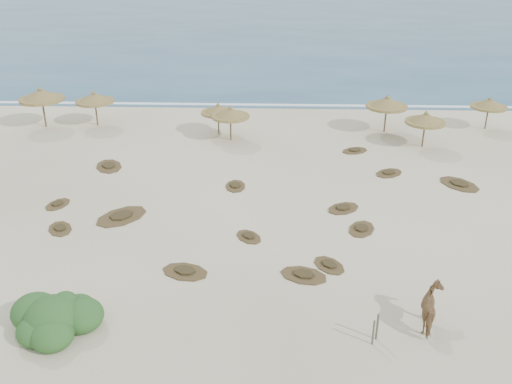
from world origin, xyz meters
TOP-DOWN VIEW (x-y plane):
  - ground at (0.00, 0.00)m, footprint 160.00×160.00m
  - ocean at (0.00, 75.00)m, footprint 200.00×100.00m
  - foam_line at (0.00, 26.00)m, footprint 70.00×0.60m
  - palapa_0 at (-17.44, 19.55)m, footprint 3.58×3.58m
  - palapa_1 at (-13.49, 20.08)m, footprint 3.03×3.03m
  - palapa_2 at (-3.67, 18.29)m, footprint 2.73×2.73m
  - palapa_3 at (-2.65, 17.00)m, footprint 3.69×3.69m
  - palapa_4 at (8.99, 19.21)m, footprint 3.21×3.21m
  - palapa_5 at (11.17, 16.07)m, footprint 3.60×3.60m
  - palapa_6 at (16.96, 20.20)m, footprint 3.15×3.15m
  - horse at (6.87, -4.25)m, footprint 1.23×2.12m
  - fence_post_near at (4.60, -5.07)m, footprint 0.10×0.10m
  - fence_post_far at (4.41, -5.37)m, footprint 0.10×0.10m
  - bush at (-7.92, -4.95)m, footprint 3.71×3.26m
  - scrub_0 at (-10.58, 3.10)m, footprint 1.87×2.12m
  - scrub_1 at (-7.71, 4.58)m, footprint 3.45×3.56m
  - scrub_2 at (-0.66, 2.59)m, footprint 1.82×1.95m
  - scrub_3 at (4.48, 5.97)m, footprint 2.39×2.26m
  - scrub_4 at (5.19, 3.61)m, footprint 1.93×2.30m
  - scrub_5 at (11.92, 9.49)m, footprint 2.97×3.20m
  - scrub_6 at (-10.29, 11.58)m, footprint 2.46×2.93m
  - scrub_7 at (7.92, 11.06)m, footprint 2.36×2.25m
  - scrub_8 at (-11.70, 5.92)m, footprint 1.58×1.95m
  - scrub_9 at (1.99, -0.83)m, footprint 2.54×2.09m
  - scrub_10 at (6.23, 15.00)m, footprint 2.30×2.05m
  - scrub_11 at (-3.44, -0.72)m, footprint 2.55×2.07m
  - scrub_12 at (3.22, 0.05)m, footprint 1.95×2.14m
  - scrub_13 at (-1.76, 8.74)m, footprint 1.30×1.92m

SIDE VIEW (x-z plane):
  - ground at x=0.00m, z-range 0.00..0.00m
  - ocean at x=0.00m, z-range 0.00..0.01m
  - foam_line at x=0.00m, z-range 0.00..0.01m
  - scrub_2 at x=-0.66m, z-range -0.03..0.13m
  - scrub_11 at x=-3.44m, z-range -0.03..0.13m
  - scrub_13 at x=-1.76m, z-range -0.03..0.13m
  - scrub_0 at x=-10.58m, z-range -0.03..0.13m
  - scrub_1 at x=-7.71m, z-range -0.03..0.13m
  - scrub_4 at x=5.19m, z-range -0.03..0.13m
  - scrub_7 at x=7.92m, z-range -0.03..0.13m
  - scrub_8 at x=-11.70m, z-range -0.03..0.13m
  - scrub_9 at x=1.99m, z-range -0.03..0.13m
  - scrub_12 at x=3.22m, z-range -0.03..0.13m
  - scrub_3 at x=4.48m, z-range -0.03..0.13m
  - scrub_5 at x=11.92m, z-range -0.03..0.13m
  - scrub_6 at x=-10.29m, z-range -0.03..0.13m
  - scrub_10 at x=6.23m, z-range -0.03..0.13m
  - bush at x=-7.92m, z-range -0.29..1.37m
  - fence_post_far at x=4.41m, z-range 0.00..1.09m
  - fence_post_near at x=4.60m, z-range 0.00..1.15m
  - horse at x=6.87m, z-range 0.00..1.69m
  - palapa_2 at x=-3.67m, z-range 0.68..3.13m
  - palapa_6 at x=16.96m, z-range 0.71..3.28m
  - palapa_3 at x=-2.65m, z-range 0.73..3.36m
  - palapa_5 at x=11.17m, z-range 0.74..3.42m
  - palapa_1 at x=-13.49m, z-range 0.77..3.57m
  - palapa_4 at x=8.99m, z-range 0.81..3.75m
  - palapa_0 at x=-17.44m, z-range 0.89..4.12m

